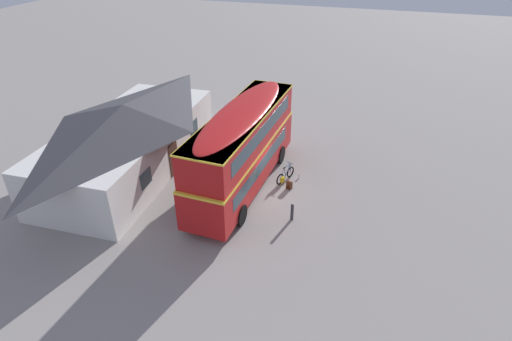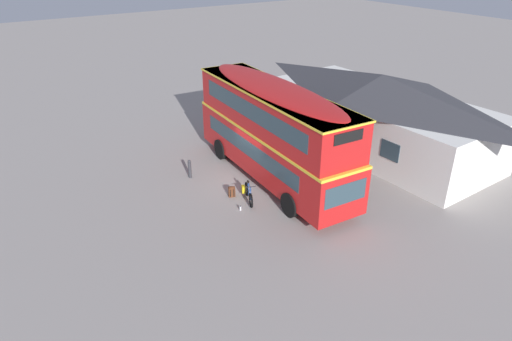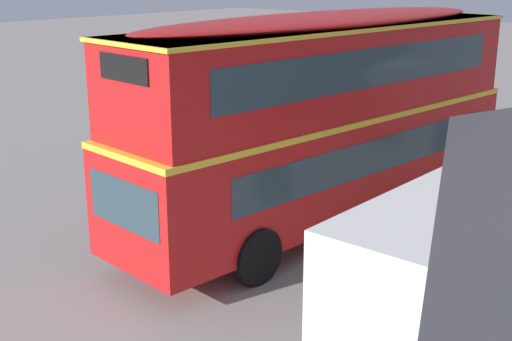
% 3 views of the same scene
% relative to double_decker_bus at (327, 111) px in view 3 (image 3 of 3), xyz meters
% --- Properties ---
extents(ground_plane, '(120.00, 120.00, 0.00)m').
position_rel_double_decker_bus_xyz_m(ground_plane, '(-0.28, -1.04, -2.65)').
color(ground_plane, gray).
extents(double_decker_bus, '(10.90, 3.10, 4.79)m').
position_rel_double_decker_bus_xyz_m(double_decker_bus, '(0.00, 0.00, 0.00)').
color(double_decker_bus, black).
rests_on(double_decker_bus, ground).
extents(touring_bicycle, '(1.64, 0.75, 1.00)m').
position_rel_double_decker_bus_xyz_m(touring_bicycle, '(1.18, -2.17, -2.27)').
color(touring_bicycle, black).
rests_on(touring_bicycle, ground).
extents(backpack_on_ground, '(0.34, 0.37, 0.52)m').
position_rel_double_decker_bus_xyz_m(backpack_on_ground, '(0.45, -2.60, -2.38)').
color(backpack_on_ground, '#592D19').
rests_on(backpack_on_ground, ground).
extents(water_bottle_clear_plastic, '(0.08, 0.08, 0.23)m').
position_rel_double_decker_bus_xyz_m(water_bottle_clear_plastic, '(1.72, -2.92, -2.54)').
color(water_bottle_clear_plastic, silver).
rests_on(water_bottle_clear_plastic, ground).
extents(kerb_bollard, '(0.16, 0.16, 0.97)m').
position_rel_double_decker_bus_xyz_m(kerb_bollard, '(-2.30, -3.39, -2.15)').
color(kerb_bollard, '#333338').
rests_on(kerb_bollard, ground).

